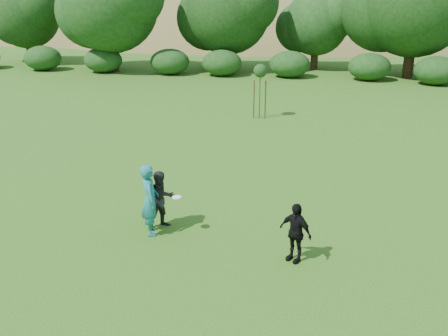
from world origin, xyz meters
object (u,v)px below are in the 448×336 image
object	(u,v)px
player_black	(295,232)
sapling	(260,72)
player_grey	(161,200)
player_teal	(150,200)

from	to	relation	value
player_black	sapling	distance (m)	14.56
player_grey	player_black	distance (m)	4.03
player_grey	player_teal	bearing A→B (deg)	-159.91
player_grey	player_black	size ratio (longest dim) A/B	1.09
player_grey	sapling	size ratio (longest dim) A/B	0.60
player_teal	sapling	xyz separation A→B (m)	(1.75, 13.45, 1.39)
player_grey	sapling	world-z (taller)	sapling
player_black	sapling	world-z (taller)	sapling
player_grey	player_black	bearing A→B (deg)	-60.79
player_teal	player_grey	distance (m)	0.49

